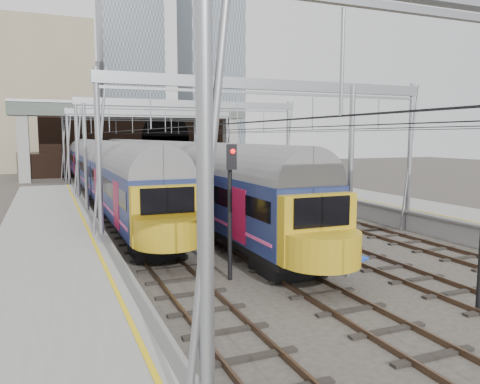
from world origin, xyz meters
name	(u,v)px	position (x,y,z in m)	size (l,w,h in m)	color
ground	(383,293)	(0.00, 0.00, 0.00)	(160.00, 160.00, 0.00)	#38332D
platform_left	(54,292)	(-10.18, 2.50, 0.55)	(4.32, 55.00, 1.12)	gray
tracks	(225,219)	(0.00, 15.00, 0.02)	(14.40, 80.00, 0.22)	#4C3828
overhead_line	(193,118)	(0.00, 21.49, 6.57)	(16.80, 80.00, 8.00)	gray
retaining_wall	(138,143)	(1.40, 51.93, 4.33)	(28.00, 2.75, 9.00)	black
overbridge	(135,119)	(0.00, 46.00, 7.27)	(28.00, 3.00, 9.25)	gray
city_skyline	(124,66)	(2.73, 70.48, 17.09)	(37.50, 27.50, 60.00)	tan
train_main	(138,164)	(-2.00, 33.56, 2.51)	(2.84, 65.67, 4.87)	black
train_second	(99,167)	(-6.00, 29.98, 2.52)	(2.85, 49.48, 4.89)	black
signal_near_left	(230,196)	(-4.21, 3.24, 3.10)	(0.38, 0.47, 4.92)	black
equip_cover_a	(355,259)	(1.66, 3.78, 0.06)	(0.96, 0.67, 0.11)	blue
equip_cover_b	(244,235)	(-0.83, 9.95, 0.05)	(0.93, 0.66, 0.11)	blue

